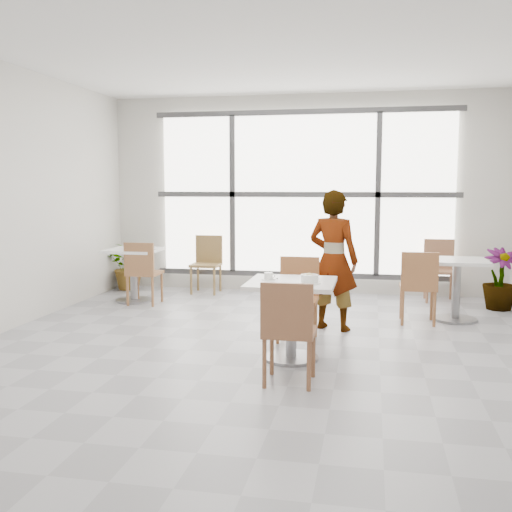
% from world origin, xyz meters
% --- Properties ---
extents(floor, '(7.00, 7.00, 0.00)m').
position_xyz_m(floor, '(0.00, 0.00, 0.00)').
color(floor, '#9E9EA5').
rests_on(floor, ground).
extents(ceiling, '(7.00, 7.00, 0.00)m').
position_xyz_m(ceiling, '(0.00, 0.00, 3.00)').
color(ceiling, white).
rests_on(ceiling, ground).
extents(wall_back, '(6.00, 0.00, 6.00)m').
position_xyz_m(wall_back, '(0.00, 3.50, 1.50)').
color(wall_back, silver).
rests_on(wall_back, ground).
extents(wall_front, '(6.00, 0.00, 6.00)m').
position_xyz_m(wall_front, '(0.00, -3.50, 1.50)').
color(wall_front, silver).
rests_on(wall_front, ground).
extents(window, '(4.60, 0.07, 2.52)m').
position_xyz_m(window, '(0.00, 3.44, 1.50)').
color(window, white).
rests_on(window, ground).
extents(main_table, '(0.80, 0.80, 0.75)m').
position_xyz_m(main_table, '(0.30, -0.12, 0.52)').
color(main_table, white).
rests_on(main_table, ground).
extents(chair_near, '(0.42, 0.42, 0.87)m').
position_xyz_m(chair_near, '(0.38, -0.85, 0.50)').
color(chair_near, brown).
rests_on(chair_near, ground).
extents(chair_far, '(0.42, 0.42, 0.87)m').
position_xyz_m(chair_far, '(0.27, 0.68, 0.50)').
color(chair_far, '#A16238').
rests_on(chair_far, ground).
extents(oatmeal_bowl, '(0.21, 0.21, 0.09)m').
position_xyz_m(oatmeal_bowl, '(0.48, -0.22, 0.79)').
color(oatmeal_bowl, white).
rests_on(oatmeal_bowl, main_table).
extents(coffee_cup, '(0.16, 0.13, 0.07)m').
position_xyz_m(coffee_cup, '(0.08, -0.08, 0.78)').
color(coffee_cup, white).
rests_on(coffee_cup, main_table).
extents(person, '(0.67, 0.55, 1.59)m').
position_xyz_m(person, '(0.61, 1.15, 0.79)').
color(person, black).
rests_on(person, ground).
extents(bg_table_left, '(0.70, 0.70, 0.75)m').
position_xyz_m(bg_table_left, '(-2.27, 2.27, 0.49)').
color(bg_table_left, white).
rests_on(bg_table_left, ground).
extents(bg_table_right, '(0.70, 0.70, 0.75)m').
position_xyz_m(bg_table_right, '(2.04, 1.89, 0.49)').
color(bg_table_right, white).
rests_on(bg_table_right, ground).
extents(bg_chair_left_near, '(0.42, 0.42, 0.87)m').
position_xyz_m(bg_chair_left_near, '(-2.05, 2.05, 0.50)').
color(bg_chair_left_near, '#9A653F').
rests_on(bg_chair_left_near, ground).
extents(bg_chair_left_far, '(0.42, 0.42, 0.87)m').
position_xyz_m(bg_chair_left_far, '(-1.45, 3.18, 0.50)').
color(bg_chair_left_far, olive).
rests_on(bg_chair_left_far, ground).
extents(bg_chair_right_near, '(0.42, 0.42, 0.87)m').
position_xyz_m(bg_chair_right_near, '(1.58, 1.60, 0.50)').
color(bg_chair_right_near, '#9C633B').
rests_on(bg_chair_right_near, ground).
extents(bg_chair_right_far, '(0.42, 0.42, 0.87)m').
position_xyz_m(bg_chair_right_far, '(1.98, 3.18, 0.50)').
color(bg_chair_right_far, '#9B684A').
rests_on(bg_chair_right_far, ground).
extents(plant_left, '(0.80, 0.74, 0.75)m').
position_xyz_m(plant_left, '(-2.70, 3.17, 0.37)').
color(plant_left, '#4B7240').
rests_on(plant_left, ground).
extents(plant_right, '(0.57, 0.57, 0.81)m').
position_xyz_m(plant_right, '(2.70, 2.68, 0.41)').
color(plant_right, '#4C8C44').
rests_on(plant_right, ground).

